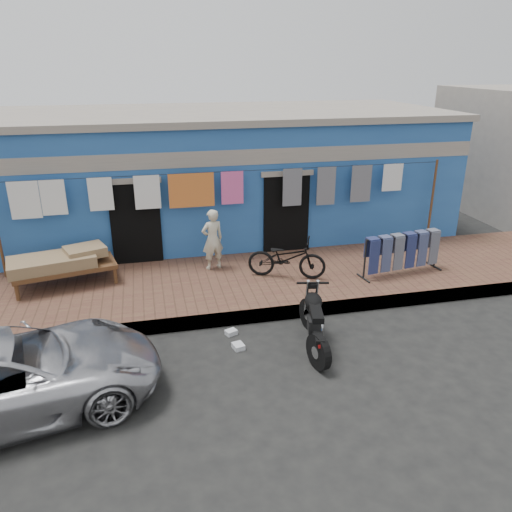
# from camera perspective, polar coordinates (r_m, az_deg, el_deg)

# --- Properties ---
(ground) EXTENTS (80.00, 80.00, 0.00)m
(ground) POSITION_cam_1_polar(r_m,az_deg,el_deg) (8.19, 3.18, -12.57)
(ground) COLOR black
(ground) RESTS_ON ground
(sidewalk) EXTENTS (28.00, 3.00, 0.25)m
(sidewalk) POSITION_cam_1_polar(r_m,az_deg,el_deg) (10.68, -1.19, -3.21)
(sidewalk) COLOR brown
(sidewalk) RESTS_ON ground
(curb) EXTENTS (28.00, 0.10, 0.25)m
(curb) POSITION_cam_1_polar(r_m,az_deg,el_deg) (9.41, 0.61, -6.80)
(curb) COLOR gray
(curb) RESTS_ON ground
(building) EXTENTS (12.20, 5.20, 3.36)m
(building) POSITION_cam_1_polar(r_m,az_deg,el_deg) (13.94, -4.61, 9.40)
(building) COLOR #265399
(building) RESTS_ON ground
(clothesline) EXTENTS (10.06, 0.06, 2.10)m
(clothesline) POSITION_cam_1_polar(r_m,az_deg,el_deg) (11.22, -4.52, 7.16)
(clothesline) COLOR brown
(clothesline) RESTS_ON sidewalk
(car) EXTENTS (4.58, 2.85, 1.20)m
(car) POSITION_cam_1_polar(r_m,az_deg,el_deg) (7.73, -26.76, -12.14)
(car) COLOR silver
(car) RESTS_ON ground
(seated_person) EXTENTS (0.56, 0.44, 1.36)m
(seated_person) POSITION_cam_1_polar(r_m,az_deg,el_deg) (10.95, -5.00, 1.90)
(seated_person) COLOR beige
(seated_person) RESTS_ON sidewalk
(bicycle) EXTENTS (1.74, 1.15, 1.06)m
(bicycle) POSITION_cam_1_polar(r_m,az_deg,el_deg) (10.53, 3.54, 0.26)
(bicycle) COLOR black
(bicycle) RESTS_ON sidewalk
(motorcycle) EXTENTS (1.22, 1.81, 1.02)m
(motorcycle) POSITION_cam_1_polar(r_m,az_deg,el_deg) (8.49, 6.71, -7.34)
(motorcycle) COLOR black
(motorcycle) RESTS_ON ground
(charpoy) EXTENTS (2.53, 1.90, 0.71)m
(charpoy) POSITION_cam_1_polar(r_m,az_deg,el_deg) (10.95, -21.01, -1.35)
(charpoy) COLOR brown
(charpoy) RESTS_ON sidewalk
(jeans_rack) EXTENTS (2.05, 0.94, 0.93)m
(jeans_rack) POSITION_cam_1_polar(r_m,az_deg,el_deg) (11.19, 16.32, 0.34)
(jeans_rack) COLOR black
(jeans_rack) RESTS_ON sidewalk
(litter_a) EXTENTS (0.24, 0.21, 0.09)m
(litter_a) POSITION_cam_1_polar(r_m,az_deg,el_deg) (9.04, -2.86, -8.70)
(litter_a) COLOR silver
(litter_a) RESTS_ON ground
(litter_b) EXTENTS (0.17, 0.19, 0.08)m
(litter_b) POSITION_cam_1_polar(r_m,az_deg,el_deg) (9.25, 7.31, -8.15)
(litter_b) COLOR silver
(litter_b) RESTS_ON ground
(litter_c) EXTENTS (0.22, 0.25, 0.09)m
(litter_c) POSITION_cam_1_polar(r_m,az_deg,el_deg) (8.63, -2.03, -10.27)
(litter_c) COLOR silver
(litter_c) RESTS_ON ground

